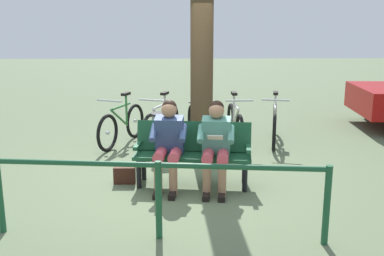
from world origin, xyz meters
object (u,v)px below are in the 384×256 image
Objects in this scene: bench at (193,149)px; bicycle_purple at (274,124)px; person_reading at (216,141)px; bicycle_orange at (161,124)px; person_companion at (169,140)px; bicycle_green at (235,125)px; tree_trunk at (202,35)px; bicycle_silver at (197,126)px; bicycle_black at (122,125)px; handbag at (125,175)px; litter_bin at (162,135)px.

bench is 2.64m from bicycle_purple.
person_reading is 0.75× the size of bicycle_orange.
person_companion is at bearing -28.58° from bicycle_purple.
person_companion is 0.71× the size of bicycle_green.
person_reading is (-0.30, 0.20, 0.16)m from bench.
tree_trunk reaches higher than bicycle_silver.
bench is 2.10m from tree_trunk.
bench is at bearing -24.24° from bicycle_green.
person_companion reaches higher than bicycle_silver.
person_reading is 2.51m from bicycle_orange.
bicycle_purple and bicycle_black have the same top height.
bicycle_purple is at bearing 89.73° from bicycle_green.
bicycle_purple is 1.04× the size of bicycle_orange.
bicycle_silver is (0.17, -2.18, -0.31)m from person_reading.
handbag is 0.19× the size of bicycle_orange.
tree_trunk is at bearing -48.58° from bicycle_green.
bicycle_green is (-0.65, -0.63, -1.64)m from tree_trunk.
tree_trunk is 2.54× the size of bicycle_black.
person_reading reaches higher than litter_bin.
person_companion reaches higher than litter_bin.
person_companion is 2.95m from bicycle_purple.
handbag is 0.41× the size of litter_bin.
bicycle_orange is (2.10, -0.03, 0.00)m from bicycle_purple.
bicycle_orange is (0.83, -2.35, -0.31)m from person_reading.
person_companion is 0.85m from handbag.
litter_bin is at bearing -57.34° from bicycle_purple.
bicycle_silver is at bearing -83.78° from bicycle_green.
bicycle_black is (1.43, -0.63, -1.64)m from tree_trunk.
bicycle_green is at bearing -96.14° from person_reading.
handbag is 0.18× the size of bicycle_silver.
person_reading is 0.72× the size of bicycle_purple.
litter_bin is (0.48, -1.33, -0.14)m from bench.
tree_trunk reaches higher than litter_bin.
person_companion is at bearing -0.05° from person_reading.
person_reading reaches higher than bicycle_black.
person_companion is 1.63× the size of litter_bin.
bicycle_green is (-1.16, -2.21, -0.30)m from person_companion.
litter_bin is at bearing -62.65° from bicycle_green.
tree_trunk reaches higher than bench.
tree_trunk is (-1.15, -1.43, 1.88)m from handbag.
bicycle_purple is (-1.38, -0.66, -1.64)m from tree_trunk.
handbag is at bearing -7.34° from person_companion.
bench is 0.99× the size of bicycle_purple.
bicycle_orange is at bearing -79.14° from bicycle_purple.
handbag is (0.63, -0.16, -0.54)m from person_companion.
bicycle_silver is (-1.09, -1.95, 0.24)m from handbag.
litter_bin is 0.89m from bicycle_silver.
tree_trunk reaches higher than bicycle_orange.
bicycle_purple and bicycle_green have the same top height.
bicycle_silver is at bearing -86.89° from bench.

